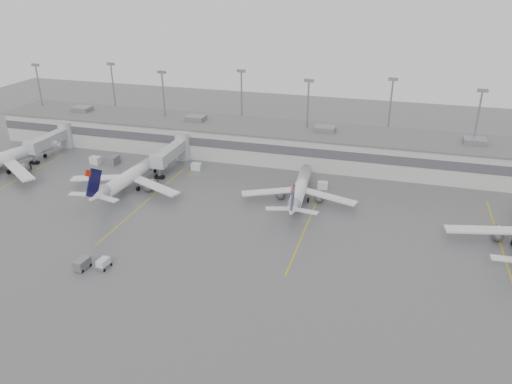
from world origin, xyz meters
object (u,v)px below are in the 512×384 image
(jet_mid_left, at_px, (130,176))
(jet_mid_right, at_px, (300,189))
(baggage_tug, at_px, (104,265))
(jet_far_left, at_px, (3,159))

(jet_mid_left, height_order, jet_mid_right, jet_mid_left)
(baggage_tug, bearing_deg, jet_mid_right, 58.19)
(jet_mid_left, relative_size, baggage_tug, 11.32)
(jet_far_left, xyz_separation_m, jet_mid_right, (72.70, 3.67, -0.61))
(jet_mid_right, relative_size, baggage_tug, 10.21)
(jet_far_left, bearing_deg, jet_mid_right, 17.63)
(jet_mid_left, relative_size, jet_mid_right, 1.11)
(jet_mid_right, bearing_deg, baggage_tug, -130.24)
(jet_far_left, height_order, baggage_tug, jet_far_left)
(jet_mid_right, bearing_deg, jet_far_left, 178.95)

